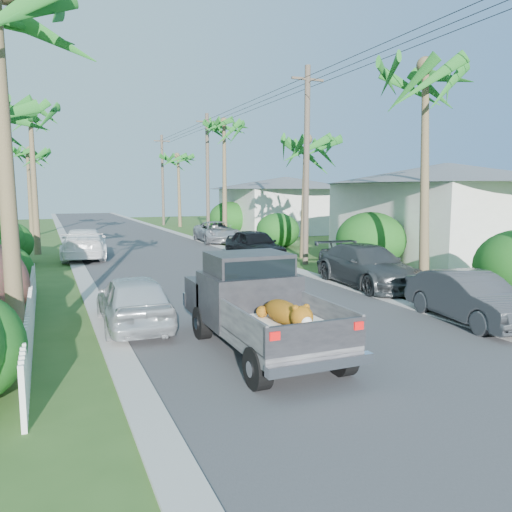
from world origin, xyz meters
name	(u,v)px	position (x,y,z in m)	size (l,w,h in m)	color
ground	(375,373)	(0.00, 0.00, 0.00)	(120.00, 120.00, 0.00)	#33541F
road	(140,244)	(0.00, 25.00, 0.01)	(8.00, 100.00, 0.02)	#38383A
curb_left	(69,247)	(-4.30, 25.00, 0.03)	(0.60, 100.00, 0.06)	#A5A39E
curb_right	(203,241)	(4.30, 25.00, 0.03)	(0.60, 100.00, 0.06)	#A5A39E
pickup_truck	(254,302)	(-1.49, 2.38, 1.01)	(1.98, 5.12, 2.06)	black
parked_car_rn	(470,298)	(4.48, 2.07, 0.65)	(1.38, 3.97, 1.31)	#323438
parked_car_rm	(367,266)	(5.00, 7.29, 0.74)	(2.06, 5.07, 1.47)	#333739
parked_car_rf	(255,245)	(3.87, 15.00, 0.77)	(1.81, 4.50, 1.53)	black
parked_car_rd	(217,232)	(5.00, 24.21, 0.70)	(2.31, 5.01, 1.39)	#A6A8AD
parked_car_ln	(133,301)	(-3.63, 5.05, 0.68)	(1.60, 3.98, 1.36)	silver
parked_car_lf	(84,244)	(-3.80, 18.99, 0.77)	(2.15, 5.28, 1.53)	white
palm_l_b	(0,110)	(-6.80, 12.00, 6.15)	(4.40, 4.40, 7.40)	brown
palm_l_c	(30,105)	(-6.00, 22.00, 7.91)	(4.40, 4.40, 9.20)	brown
palm_l_d	(27,150)	(-6.50, 34.00, 6.44)	(4.40, 4.40, 7.70)	brown
palm_r_a	(429,68)	(6.30, 6.00, 7.42)	(4.40, 4.40, 8.70)	brown
palm_r_b	(305,140)	(6.60, 15.00, 5.95)	(4.40, 4.40, 7.20)	brown
palm_r_c	(224,123)	(6.20, 26.00, 8.11)	(4.40, 4.40, 9.40)	brown
palm_r_d	(178,156)	(6.50, 40.00, 6.74)	(4.40, 4.40, 8.00)	brown
shrub_r_b	(370,240)	(7.80, 11.00, 1.25)	(3.00, 3.30, 2.50)	#164413
shrub_r_c	(278,230)	(7.50, 20.00, 1.05)	(2.60, 2.86, 2.10)	#164413
shrub_r_d	(229,218)	(8.00, 30.00, 1.30)	(3.20, 3.52, 2.60)	#164413
picket_fence	(31,313)	(-6.00, 5.50, 0.50)	(0.10, 11.00, 1.00)	white
house_right_near	(445,215)	(13.00, 12.00, 2.22)	(8.00, 9.00, 4.80)	silver
house_right_far	(286,207)	(13.00, 30.00, 2.12)	(9.00, 8.00, 4.60)	silver
utility_pole_b	(306,165)	(5.60, 13.00, 4.60)	(1.60, 0.26, 9.00)	brown
utility_pole_c	(208,175)	(5.60, 28.00, 4.60)	(1.60, 0.26, 9.00)	brown
utility_pole_d	(163,179)	(5.60, 43.00, 4.60)	(1.60, 0.26, 9.00)	brown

